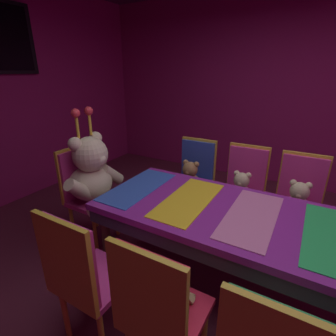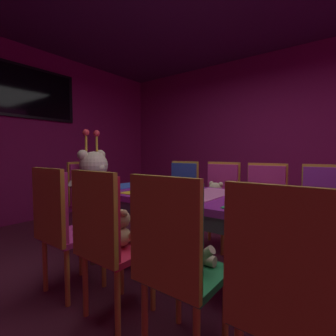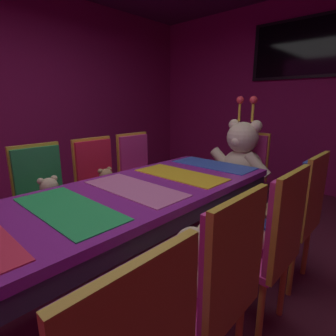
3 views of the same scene
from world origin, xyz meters
name	(u,v)px [view 1 (image 1 of 3)]	position (x,y,z in m)	size (l,w,h in m)	color
ground_plane	(241,296)	(0.00, 0.00, 0.00)	(7.90, 7.90, 0.00)	#591E33
wall_right	(300,92)	(2.60, 0.00, 1.40)	(0.12, 6.40, 2.80)	#8C1959
banquet_table	(250,227)	(0.00, 0.00, 0.65)	(0.90, 2.27, 0.75)	purple
chair_left_2	(156,308)	(-0.85, 0.25, 0.60)	(0.42, 0.41, 0.98)	red
teddy_left_2	(170,292)	(-0.71, 0.25, 0.57)	(0.21, 0.28, 0.26)	tan
chair_left_3	(79,272)	(-0.87, 0.76, 0.60)	(0.42, 0.41, 0.98)	#CC338C
chair_right_1	(299,195)	(0.84, -0.26, 0.60)	(0.42, 0.41, 0.98)	#CC338C
teddy_right_1	(297,201)	(0.70, -0.26, 0.60)	(0.27, 0.35, 0.33)	beige
chair_right_2	(244,183)	(0.87, 0.26, 0.60)	(0.42, 0.41, 0.98)	#CC338C
teddy_right_2	(240,189)	(0.72, 0.26, 0.59)	(0.25, 0.33, 0.31)	beige
chair_right_3	(195,174)	(0.84, 0.80, 0.60)	(0.42, 0.41, 0.98)	#2D47B2
teddy_right_3	(190,178)	(0.70, 0.80, 0.60)	(0.27, 0.35, 0.33)	#9E7247
throne_chair	(82,185)	(0.00, 1.68, 0.60)	(0.41, 0.42, 0.98)	#CC338C
king_teddy_bear	(93,174)	(0.00, 1.51, 0.75)	(0.72, 0.55, 0.92)	beige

